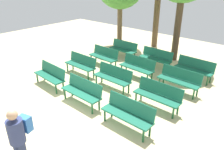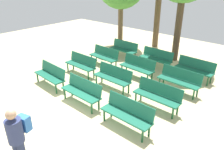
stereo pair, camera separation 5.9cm
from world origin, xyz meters
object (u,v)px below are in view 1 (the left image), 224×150
object	(u,v)px
bench_r2_c2	(180,79)
bench_r0_c2	(128,113)
bench_r2_c0	(104,55)
tree_2	(156,22)
bench_r2_c1	(138,66)
bench_r1_c0	(81,63)
bench_r3_c2	(194,68)
bench_r0_c1	(83,91)
bench_r0_c0	(51,74)
bench_r3_c1	(156,57)
bench_r3_c0	(123,48)
visitor_with_backpack	(19,138)
bench_r1_c2	(158,94)
bench_r1_c1	(113,76)

from	to	relation	value
bench_r2_c2	bench_r0_c2	bearing A→B (deg)	-91.27
bench_r2_c0	tree_2	world-z (taller)	tree_2
bench_r2_c1	tree_2	bearing A→B (deg)	114.93
bench_r1_c0	bench_r3_c2	distance (m)	4.88
bench_r0_c1	bench_r2_c2	distance (m)	3.67
bench_r2_c0	tree_2	distance (m)	4.46
bench_r2_c1	tree_2	world-z (taller)	tree_2
bench_r2_c2	bench_r2_c0	bearing A→B (deg)	-179.43
bench_r0_c0	bench_r2_c2	size ratio (longest dim) A/B	1.01
bench_r3_c1	bench_r0_c0	bearing A→B (deg)	-113.89
bench_r3_c0	bench_r3_c2	xyz separation A→B (m)	(3.92, -0.11, 0.00)
bench_r0_c2	visitor_with_backpack	size ratio (longest dim) A/B	0.97
bench_r0_c1	visitor_with_backpack	world-z (taller)	visitor_with_backpack
bench_r0_c1	bench_r2_c0	world-z (taller)	same
bench_r1_c2	bench_r3_c1	size ratio (longest dim) A/B	0.99
visitor_with_backpack	bench_r0_c0	bearing A→B (deg)	-58.56
bench_r2_c2	bench_r1_c1	bearing A→B (deg)	-143.48
bench_r0_c0	bench_r3_c0	size ratio (longest dim) A/B	1.01
bench_r2_c1	bench_r3_c2	distance (m)	2.39
bench_r0_c1	bench_r0_c2	bearing A→B (deg)	-0.10
bench_r1_c1	bench_r3_c0	bearing A→B (deg)	121.91
bench_r0_c2	bench_r3_c1	world-z (taller)	same
bench_r3_c2	visitor_with_backpack	distance (m)	7.32
bench_r2_c1	bench_r2_c2	size ratio (longest dim) A/B	1.01
bench_r0_c0	bench_r1_c0	size ratio (longest dim) A/B	1.01
bench_r2_c0	tree_2	xyz separation A→B (m)	(0.22, 4.34, 1.00)
bench_r1_c1	bench_r3_c2	distance (m)	3.54
bench_r2_c0	bench_r2_c2	xyz separation A→B (m)	(3.94, -0.04, 0.00)
bench_r1_c2	bench_r3_c0	distance (m)	4.98
bench_r0_c1	bench_r3_c1	bearing A→B (deg)	87.95
tree_2	visitor_with_backpack	bearing A→B (deg)	-74.82
bench_r1_c0	tree_2	world-z (taller)	tree_2
bench_r0_c0	bench_r0_c2	xyz separation A→B (m)	(3.89, -0.07, 0.00)
bench_r3_c2	bench_r3_c0	bearing A→B (deg)	-179.06
bench_r0_c2	visitor_with_backpack	world-z (taller)	visitor_with_backpack
bench_r0_c0	bench_r3_c1	xyz separation A→B (m)	(2.12, 4.44, 0.00)
bench_r1_c0	bench_r1_c1	distance (m)	1.94
bench_r1_c2	bench_r2_c2	xyz separation A→B (m)	(0.02, 1.55, 0.00)
tree_2	bench_r0_c1	bearing A→B (deg)	-77.55
bench_r1_c0	bench_r3_c1	bearing A→B (deg)	54.34
bench_r3_c1	visitor_with_backpack	bearing A→B (deg)	-80.99
bench_r3_c0	bench_r3_c2	world-z (taller)	same
bench_r0_c0	bench_r3_c1	size ratio (longest dim) A/B	1.01
bench_r2_c2	visitor_with_backpack	size ratio (longest dim) A/B	0.98
bench_r1_c0	bench_r3_c0	world-z (taller)	same
bench_r1_c1	bench_r2_c1	size ratio (longest dim) A/B	0.99
bench_r3_c1	visitor_with_backpack	xyz separation A→B (m)	(0.95, -7.29, 0.43)
bench_r1_c0	bench_r2_c1	world-z (taller)	same
tree_2	bench_r2_c0	bearing A→B (deg)	-92.84
bench_r0_c0	bench_r2_c2	xyz separation A→B (m)	(4.02, 2.96, 0.00)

